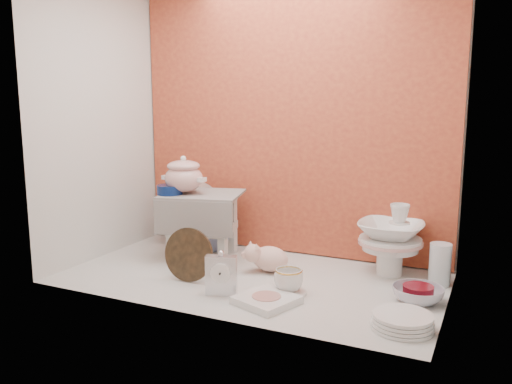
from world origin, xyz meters
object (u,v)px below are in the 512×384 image
at_px(plush_pig, 270,258).
at_px(soup_tureen, 184,175).
at_px(mantel_clock, 221,273).
at_px(blue_white_vase, 212,225).
at_px(step_stool, 203,225).
at_px(crystal_bowl, 418,294).
at_px(dinner_plate_stack, 402,321).
at_px(porcelain_tower, 390,239).
at_px(gold_rim_teacup, 289,280).
at_px(floral_platter, 191,213).

bearing_deg(plush_pig, soup_tureen, 167.24).
bearing_deg(mantel_clock, blue_white_vase, 103.45).
bearing_deg(step_stool, crystal_bowl, -23.44).
bearing_deg(dinner_plate_stack, porcelain_tower, 105.57).
distance_m(soup_tureen, gold_rim_teacup, 0.86).
height_order(plush_pig, gold_rim_teacup, plush_pig).
distance_m(step_stool, blue_white_vase, 0.17).
bearing_deg(blue_white_vase, plush_pig, -26.93).
bearing_deg(plush_pig, mantel_clock, -110.06).
height_order(blue_white_vase, dinner_plate_stack, blue_white_vase).
relative_size(floral_platter, mantel_clock, 1.97).
distance_m(crystal_bowl, porcelain_tower, 0.39).
relative_size(floral_platter, porcelain_tower, 1.09).
relative_size(soup_tureen, crystal_bowl, 1.13).
xyz_separation_m(soup_tureen, mantel_clock, (0.45, -0.41, -0.36)).
xyz_separation_m(blue_white_vase, porcelain_tower, (1.02, -0.02, 0.04)).
bearing_deg(blue_white_vase, dinner_plate_stack, -28.14).
distance_m(soup_tureen, crystal_bowl, 1.32).
distance_m(blue_white_vase, gold_rim_teacup, 0.82).
bearing_deg(blue_white_vase, crystal_bowl, -15.62).
distance_m(dinner_plate_stack, porcelain_tower, 0.65).
height_order(mantel_clock, dinner_plate_stack, mantel_clock).
distance_m(blue_white_vase, porcelain_tower, 1.02).
height_order(blue_white_vase, porcelain_tower, porcelain_tower).
height_order(floral_platter, dinner_plate_stack, floral_platter).
height_order(step_stool, mantel_clock, step_stool).
bearing_deg(dinner_plate_stack, plush_pig, 151.09).
bearing_deg(mantel_clock, crystal_bowl, -0.01).
height_order(crystal_bowl, porcelain_tower, porcelain_tower).
bearing_deg(step_stool, mantel_clock, -66.13).
distance_m(floral_platter, blue_white_vase, 0.17).
height_order(soup_tureen, plush_pig, soup_tureen).
bearing_deg(gold_rim_teacup, crystal_bowl, 14.78).
bearing_deg(crystal_bowl, mantel_clock, -160.49).
xyz_separation_m(step_stool, porcelain_tower, (0.98, 0.14, 0.00)).
distance_m(dinner_plate_stack, crystal_bowl, 0.30).
relative_size(plush_pig, dinner_plate_stack, 1.00).
bearing_deg(gold_rim_teacup, dinner_plate_stack, -16.79).
height_order(blue_white_vase, mantel_clock, blue_white_vase).
relative_size(step_stool, dinner_plate_stack, 1.75).
xyz_separation_m(blue_white_vase, dinner_plate_stack, (1.19, -0.63, -0.11)).
xyz_separation_m(gold_rim_teacup, crystal_bowl, (0.54, 0.14, -0.03)).
distance_m(floral_platter, gold_rim_teacup, 0.97).
height_order(soup_tureen, porcelain_tower, soup_tureen).
relative_size(floral_platter, blue_white_vase, 1.40).
distance_m(mantel_clock, gold_rim_teacup, 0.30).
bearing_deg(mantel_clock, dinner_plate_stack, -20.72).
xyz_separation_m(step_stool, mantel_clock, (0.37, -0.46, -0.08)).
bearing_deg(crystal_bowl, dinner_plate_stack, -92.37).
relative_size(blue_white_vase, gold_rim_teacup, 2.18).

